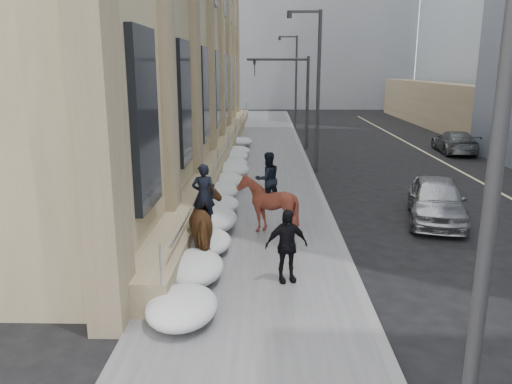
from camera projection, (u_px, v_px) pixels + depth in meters
ground at (252, 285)px, 12.42m from camera, size 140.00×140.00×0.00m
sidewalk at (259, 189)px, 22.11m from camera, size 5.00×80.00×0.12m
curb at (318, 189)px, 22.05m from camera, size 0.24×80.00×0.12m
lane_line at (498, 191)px, 21.89m from camera, size 0.15×70.00×0.01m
limestone_building at (174, 5)px, 29.75m from camera, size 6.10×44.00×18.00m
bg_building_mid at (295, 1)px, 67.15m from camera, size 30.00×12.00×28.00m
bg_building_far at (228, 37)px, 79.98m from camera, size 24.00×12.00×20.00m
streetlight_near at (485, 133)px, 5.43m from camera, size 1.71×0.24×8.00m
streetlight_mid at (315, 82)px, 24.84m from camera, size 1.71×0.24×8.00m
streetlight_far at (294, 76)px, 44.24m from camera, size 1.71×0.24×8.00m
traffic_signal at (294, 88)px, 32.75m from camera, size 4.10×0.22×6.00m
snow_bank at (223, 190)px, 20.21m from camera, size 1.70×18.10×0.76m
mounted_horse_left at (208, 222)px, 13.64m from camera, size 1.53×2.48×2.64m
mounted_horse_right at (267, 200)px, 15.86m from camera, size 2.06×2.15×2.59m
pedestrian at (286, 246)px, 12.19m from camera, size 1.16×0.73×1.85m
car_silver at (436, 200)px, 17.46m from camera, size 2.89×4.89×1.56m
car_grey at (455, 142)px, 31.56m from camera, size 2.34×5.00×1.41m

